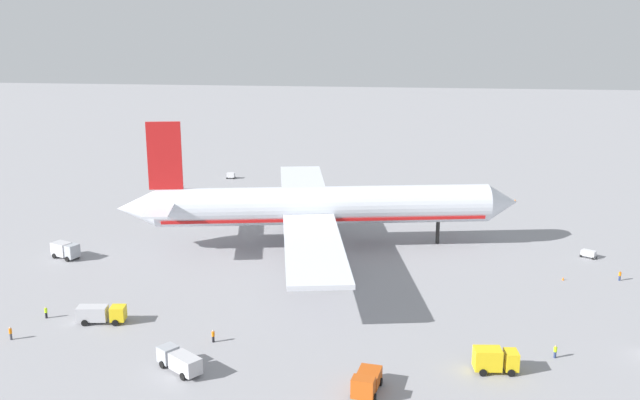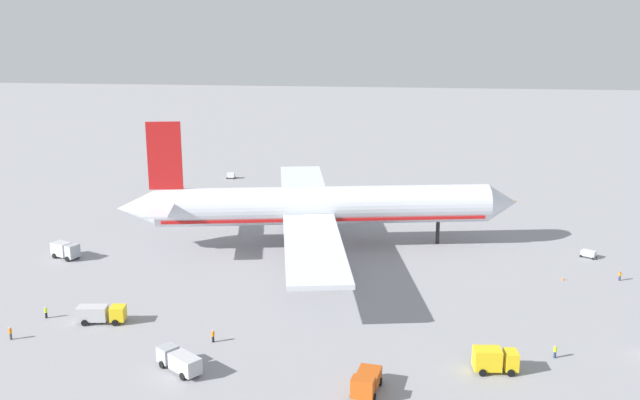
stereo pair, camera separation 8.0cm
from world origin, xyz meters
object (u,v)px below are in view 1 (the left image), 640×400
(ground_worker_4, at_px, (555,351))
(ground_worker_1, at_px, (213,336))
(ground_worker_0, at_px, (620,276))
(traffic_cone_1, at_px, (515,200))
(service_truck_1, at_px, (366,382))
(service_truck_3, at_px, (65,250))
(service_truck_0, at_px, (101,313))
(service_truck_2, at_px, (180,360))
(baggage_cart_0, at_px, (589,254))
(service_truck_5, at_px, (495,359))
(traffic_cone_0, at_px, (563,279))
(ground_worker_2, at_px, (11,333))
(baggage_cart_1, at_px, (209,191))
(ground_worker_3, at_px, (46,312))
(baggage_cart_2, at_px, (231,175))
(airliner, at_px, (317,207))

(ground_worker_4, bearing_deg, ground_worker_1, -178.89)
(ground_worker_0, relative_size, traffic_cone_1, 2.93)
(service_truck_1, xyz_separation_m, ground_worker_4, (22.72, 11.20, -0.48))
(ground_worker_4, bearing_deg, ground_worker_0, 61.65)
(service_truck_1, height_order, service_truck_3, service_truck_3)
(service_truck_0, relative_size, ground_worker_1, 4.00)
(service_truck_2, bearing_deg, traffic_cone_1, 59.56)
(baggage_cart_0, bearing_deg, service_truck_5, -115.51)
(traffic_cone_0, bearing_deg, ground_worker_4, -103.26)
(ground_worker_2, bearing_deg, ground_worker_0, 20.59)
(service_truck_5, bearing_deg, traffic_cone_0, 65.91)
(ground_worker_0, height_order, traffic_cone_1, ground_worker_0)
(baggage_cart_1, distance_m, traffic_cone_1, 71.26)
(baggage_cart_1, distance_m, ground_worker_2, 79.63)
(service_truck_2, bearing_deg, service_truck_0, 141.20)
(service_truck_1, height_order, ground_worker_3, service_truck_1)
(ground_worker_0, bearing_deg, baggage_cart_0, 101.43)
(service_truck_1, xyz_separation_m, traffic_cone_1, (28.74, 89.22, -1.05))
(service_truck_1, bearing_deg, ground_worker_2, 170.47)
(service_truck_3, distance_m, traffic_cone_0, 84.08)
(ground_worker_3, bearing_deg, baggage_cart_1, 87.46)
(service_truck_2, distance_m, ground_worker_4, 45.96)
(service_truck_3, bearing_deg, ground_worker_2, -76.06)
(baggage_cart_2, height_order, traffic_cone_1, baggage_cart_2)
(airliner, bearing_deg, ground_worker_3, -132.46)
(ground_worker_0, xyz_separation_m, ground_worker_1, (-58.68, -29.53, 0.04))
(service_truck_3, relative_size, ground_worker_4, 3.33)
(ground_worker_0, distance_m, ground_worker_1, 65.69)
(baggage_cart_2, relative_size, ground_worker_2, 1.65)
(baggage_cart_2, xyz_separation_m, ground_worker_1, (20.81, -94.02, 0.02))
(traffic_cone_1, bearing_deg, service_truck_3, -149.25)
(service_truck_2, bearing_deg, ground_worker_1, 76.87)
(baggage_cart_2, relative_size, ground_worker_3, 1.72)
(service_truck_3, xyz_separation_m, ground_worker_4, (77.54, -28.32, -0.69))
(service_truck_0, relative_size, ground_worker_2, 3.80)
(service_truck_1, xyz_separation_m, ground_worker_2, (-46.97, 7.88, -0.43))
(airliner, distance_m, service_truck_2, 50.92)
(traffic_cone_0, bearing_deg, ground_worker_0, 6.04)
(service_truck_2, distance_m, baggage_cart_0, 75.98)
(ground_worker_2, height_order, traffic_cone_1, ground_worker_2)
(ground_worker_3, bearing_deg, service_truck_1, -18.09)
(service_truck_3, height_order, ground_worker_4, service_truck_3)
(service_truck_5, relative_size, ground_worker_3, 3.17)
(ground_worker_4, bearing_deg, baggage_cart_0, 71.58)
(ground_worker_1, relative_size, traffic_cone_1, 3.06)
(baggage_cart_1, bearing_deg, ground_worker_2, -93.21)
(baggage_cart_0, height_order, traffic_cone_0, baggage_cart_0)
(service_truck_0, bearing_deg, ground_worker_2, -146.11)
(traffic_cone_1, bearing_deg, traffic_cone_0, -89.41)
(service_truck_0, distance_m, ground_worker_3, 8.39)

